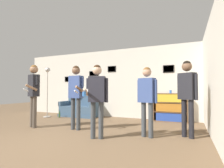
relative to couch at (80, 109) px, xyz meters
name	(u,v)px	position (x,y,z in m)	size (l,w,h in m)	color
ground_plane	(29,148)	(1.37, -3.69, -0.29)	(20.00, 20.00, 0.00)	brown
wall_back	(115,83)	(1.37, 0.42, 1.06)	(8.75, 0.08, 2.70)	silver
wall_right	(212,78)	(4.57, -1.65, 1.06)	(0.06, 6.48, 2.70)	silver
couch	(80,109)	(0.00, 0.00, 0.00)	(1.56, 0.80, 0.88)	#3D5670
bookshelf	(170,107)	(3.52, 0.20, 0.19)	(1.11, 0.30, 0.96)	brown
floor_lamp	(47,83)	(-1.06, -0.73, 1.07)	(0.28, 0.28, 1.98)	#ADA89E
person_player_foreground_left	(34,88)	(-0.02, -2.36, 0.84)	(0.47, 0.58, 1.81)	brown
person_player_foreground_center	(76,90)	(1.28, -2.12, 0.79)	(0.50, 0.47, 1.74)	#3D4247
person_watcher_holding_cup	(97,93)	(2.22, -2.65, 0.71)	(0.48, 0.50, 1.64)	#3D4247
person_spectator_near_bookshelf	(147,94)	(3.22, -2.08, 0.69)	(0.48, 0.29, 1.61)	#3D4247
person_spectator_far_right	(187,90)	(4.07, -1.75, 0.79)	(0.43, 0.36, 1.75)	black
bottle_on_floor	(59,115)	(-0.52, -0.64, -0.18)	(0.06, 0.06, 0.28)	#3D6638
drinking_cup	(171,92)	(3.54, 0.20, 0.72)	(0.08, 0.08, 0.11)	blue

